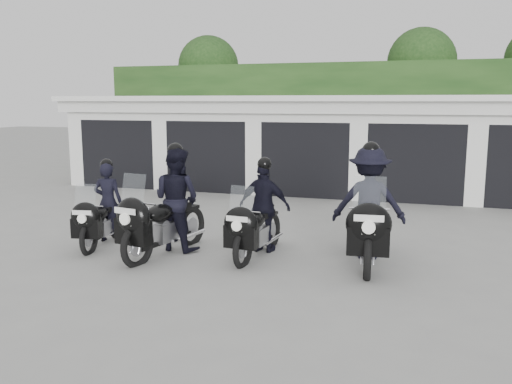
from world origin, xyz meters
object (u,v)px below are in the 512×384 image
(police_bike_b, at_px, (170,206))
(police_bike_a, at_px, (103,210))
(police_bike_d, at_px, (369,209))
(police_bike_c, at_px, (261,213))

(police_bike_b, bearing_deg, police_bike_a, -172.50)
(police_bike_a, distance_m, police_bike_b, 1.53)
(police_bike_b, relative_size, police_bike_d, 0.96)
(police_bike_a, distance_m, police_bike_c, 3.18)
(police_bike_b, height_order, police_bike_c, police_bike_b)
(police_bike_a, relative_size, police_bike_c, 0.93)
(police_bike_d, bearing_deg, police_bike_a, 179.70)
(police_bike_b, distance_m, police_bike_d, 3.64)
(police_bike_a, distance_m, police_bike_d, 5.13)
(police_bike_b, height_order, police_bike_d, police_bike_d)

